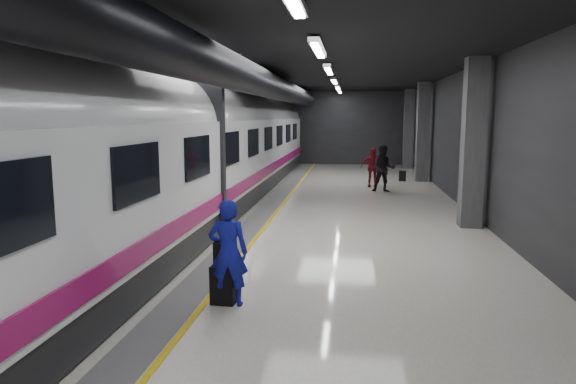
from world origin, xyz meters
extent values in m
plane|color=white|center=(0.00, 0.00, 0.00)|extent=(40.00, 40.00, 0.00)
cube|color=black|center=(0.00, 0.00, 4.50)|extent=(10.00, 40.00, 0.02)
cube|color=#28282B|center=(0.00, 20.00, 2.25)|extent=(10.00, 0.02, 4.50)
cube|color=#28282B|center=(-5.00, 0.00, 2.25)|extent=(0.02, 40.00, 4.50)
cube|color=#28282B|center=(5.00, 0.00, 2.25)|extent=(0.02, 40.00, 4.50)
cube|color=slate|center=(-1.35, 0.00, 0.01)|extent=(0.65, 39.80, 0.01)
cube|color=yellow|center=(-0.95, 0.00, 0.01)|extent=(0.10, 39.80, 0.01)
cylinder|color=black|center=(-1.30, 0.00, 3.95)|extent=(0.80, 38.00, 0.80)
cube|color=silver|center=(0.60, -1.00, 4.40)|extent=(0.22, 2.60, 0.10)
cube|color=silver|center=(0.60, 4.00, 4.40)|extent=(0.22, 2.60, 0.10)
cube|color=silver|center=(0.60, 9.00, 4.40)|extent=(0.22, 2.60, 0.10)
cube|color=silver|center=(0.60, 14.00, 4.40)|extent=(0.22, 2.60, 0.10)
cube|color=silver|center=(0.60, 18.00, 4.40)|extent=(0.22, 2.60, 0.10)
cube|color=#515154|center=(4.55, 2.00, 2.25)|extent=(0.55, 0.55, 4.50)
cube|color=#515154|center=(4.55, 12.00, 2.25)|extent=(0.55, 0.55, 4.50)
cube|color=#515154|center=(4.55, 18.00, 2.25)|extent=(0.55, 0.55, 4.50)
cube|color=black|center=(-3.25, 0.00, 0.35)|extent=(2.80, 38.00, 0.60)
cube|color=white|center=(-3.25, 0.00, 1.75)|extent=(2.90, 38.00, 2.20)
cylinder|color=white|center=(-3.25, 0.00, 2.70)|extent=(2.80, 38.00, 2.80)
cube|color=#930D53|center=(-1.78, 0.00, 0.95)|extent=(0.04, 38.00, 0.35)
cube|color=black|center=(-3.25, 0.00, 2.00)|extent=(3.05, 0.25, 3.80)
cube|color=black|center=(-1.78, -8.00, 2.15)|extent=(0.05, 1.60, 0.85)
cube|color=black|center=(-1.78, -5.00, 2.15)|extent=(0.05, 1.60, 0.85)
cube|color=black|center=(-1.78, -2.00, 2.15)|extent=(0.05, 1.60, 0.85)
cube|color=black|center=(-1.78, 1.00, 2.15)|extent=(0.05, 1.60, 0.85)
cube|color=black|center=(-1.78, 4.00, 2.15)|extent=(0.05, 1.60, 0.85)
cube|color=black|center=(-1.78, 7.00, 2.15)|extent=(0.05, 1.60, 0.85)
cube|color=black|center=(-1.78, 10.00, 2.15)|extent=(0.05, 1.60, 0.85)
cube|color=black|center=(-1.78, 13.00, 2.15)|extent=(0.05, 1.60, 0.85)
cube|color=black|center=(-1.78, 16.00, 2.15)|extent=(0.05, 1.60, 0.85)
imported|color=#171DB0|center=(-0.55, -4.53, 0.85)|extent=(0.65, 0.45, 1.71)
cube|color=black|center=(-0.65, -4.50, 0.31)|extent=(0.40, 0.27, 0.62)
cube|color=black|center=(-0.64, -4.49, 0.82)|extent=(0.31, 0.20, 0.39)
imported|color=black|center=(2.61, 8.25, 0.93)|extent=(0.91, 0.71, 1.85)
imported|color=maroon|center=(2.22, 9.76, 0.83)|extent=(1.00, 0.46, 1.66)
cube|color=black|center=(3.69, 11.82, 0.24)|extent=(0.34, 0.24, 0.47)
camera|label=1|loc=(1.35, -12.18, 2.98)|focal=32.00mm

